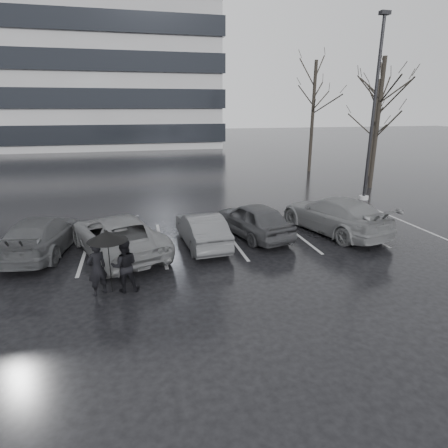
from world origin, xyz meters
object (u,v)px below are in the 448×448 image
car_west_a (202,229)px  lamp_post (373,120)px  pedestrian_right (125,266)px  tree_north (312,118)px  car_east (334,215)px  tree_east (377,125)px  tree_ne (373,129)px  car_main (253,219)px  car_west_c (42,235)px  pedestrian_left (97,269)px  car_west_b (118,235)px

car_west_a → lamp_post: 12.19m
pedestrian_right → tree_north: (14.48, 18.21, 3.47)m
car_east → pedestrian_right: pedestrian_right is taller
car_east → tree_east: size_ratio=0.65×
tree_north → tree_ne: bearing=-40.6°
car_main → car_east: size_ratio=0.80×
car_west_c → tree_north: 22.92m
pedestrian_left → tree_north: 24.02m
car_west_b → lamp_post: (13.46, 5.33, 3.72)m
car_west_c → tree_north: bearing=-131.2°
lamp_post → tree_east: bearing=51.0°
car_east → car_main: bearing=-20.0°
car_west_a → tree_north: size_ratio=0.45×
tree_east → pedestrian_left: bearing=-145.3°
car_west_c → tree_east: bearing=-148.8°
car_west_b → car_east: size_ratio=0.99×
car_west_a → car_west_c: bearing=-10.0°
car_main → car_west_c: (-7.99, 0.01, -0.03)m
car_west_b → pedestrian_right: pedestrian_right is taller
tree_east → tree_north: size_ratio=0.94×
car_east → tree_north: bearing=-127.5°
tree_east → tree_north: 7.08m
car_west_a → pedestrian_left: pedestrian_left is taller
car_main → car_west_b: 5.38m
car_west_b → car_main: bearing=168.2°
car_east → pedestrian_left: pedestrian_left is taller
car_west_c → car_east: size_ratio=0.89×
car_east → tree_ne: size_ratio=0.74×
car_west_a → car_east: car_east is taller
tree_north → car_east: bearing=-112.1°
car_west_b → lamp_post: bearing=-178.0°
car_west_c → pedestrian_left: 4.40m
tree_ne → tree_north: bearing=139.4°
lamp_post → tree_east: 3.70m
car_west_a → car_east: 5.71m
car_main → tree_ne: size_ratio=0.59×
lamp_post → tree_north: 9.94m
pedestrian_left → tree_east: bearing=-179.4°
car_main → tree_north: 17.62m
car_west_b → lamp_post: lamp_post is taller
car_west_a → tree_east: tree_east is taller
lamp_post → tree_ne: size_ratio=1.38×
car_east → pedestrian_left: 9.89m
pedestrian_left → car_west_c: bearing=-94.1°
car_west_a → car_west_c: 5.78m
tree_ne → car_west_c: bearing=-151.3°
car_west_c → lamp_post: lamp_post is taller
tree_north → car_main: bearing=-123.2°
car_main → car_west_c: 7.99m
lamp_post → car_west_a: bearing=-153.5°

